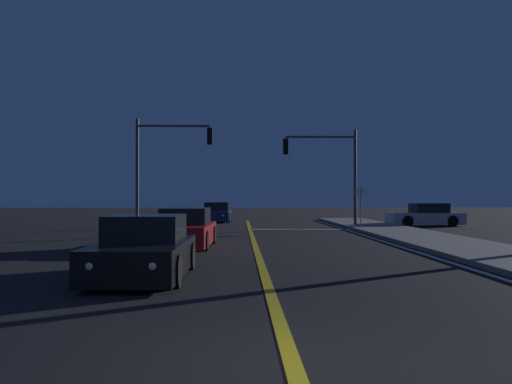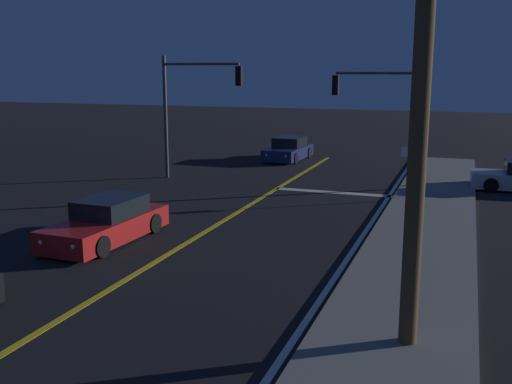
# 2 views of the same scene
# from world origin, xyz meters

# --- Properties ---
(sidewalk_right) EXTENTS (3.20, 45.05, 0.15)m
(sidewalk_right) POSITION_xyz_m (6.86, 12.52, 0.07)
(sidewalk_right) COLOR slate
(sidewalk_right) RESTS_ON ground
(lane_line_center) EXTENTS (0.20, 42.55, 0.01)m
(lane_line_center) POSITION_xyz_m (0.00, 12.52, 0.01)
(lane_line_center) COLOR gold
(lane_line_center) RESTS_ON ground
(lane_line_edge_right) EXTENTS (0.16, 42.55, 0.01)m
(lane_line_edge_right) POSITION_xyz_m (5.01, 12.52, 0.01)
(lane_line_edge_right) COLOR silver
(lane_line_edge_right) RESTS_ON ground
(stop_bar) EXTENTS (5.26, 0.50, 0.01)m
(stop_bar) POSITION_xyz_m (2.63, 23.53, 0.01)
(stop_bar) COLOR silver
(stop_bar) RESTS_ON ground
(car_following_oncoming_navy) EXTENTS (2.12, 4.26, 1.34)m
(car_following_oncoming_navy) POSITION_xyz_m (-2.07, 32.23, 0.58)
(car_following_oncoming_navy) COLOR navy
(car_following_oncoming_navy) RESTS_ON ground
(car_parked_curb_red) EXTENTS (2.05, 4.66, 1.34)m
(car_parked_curb_red) POSITION_xyz_m (-2.45, 13.78, 0.58)
(car_parked_curb_red) COLOR maroon
(car_parked_curb_red) RESTS_ON ground
(traffic_signal_near_right) EXTENTS (4.21, 0.28, 5.53)m
(traffic_signal_near_right) POSITION_xyz_m (4.52, 25.83, 3.72)
(traffic_signal_near_right) COLOR #38383D
(traffic_signal_near_right) RESTS_ON ground
(traffic_signal_far_left) EXTENTS (4.13, 0.28, 5.95)m
(traffic_signal_far_left) POSITION_xyz_m (-4.61, 24.43, 3.98)
(traffic_signal_far_left) COLOR #38383D
(traffic_signal_far_left) RESTS_ON ground
(utility_pole_right) EXTENTS (1.82, 0.34, 10.11)m
(utility_pole_right) POSITION_xyz_m (7.16, 9.40, 5.21)
(utility_pole_right) COLOR #4C3823
(utility_pole_right) RESTS_ON ground
(street_sign_corner) EXTENTS (0.56, 0.07, 2.24)m
(street_sign_corner) POSITION_xyz_m (5.76, 23.03, 1.52)
(street_sign_corner) COLOR slate
(street_sign_corner) RESTS_ON ground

